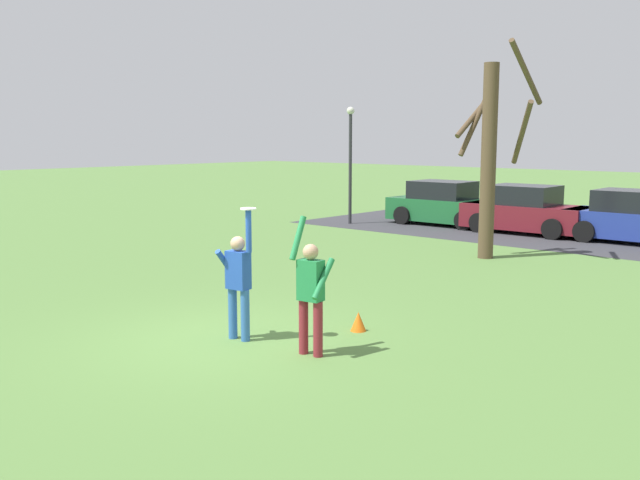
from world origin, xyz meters
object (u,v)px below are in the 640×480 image
at_px(parked_car_green, 445,205).
at_px(bare_tree_tall, 491,154).
at_px(person_catcher, 238,279).
at_px(field_cone_orange, 358,321).
at_px(lamppost_by_lot, 350,153).
at_px(frisbee_disc, 248,209).
at_px(parked_car_blue, 637,219).
at_px(person_defender, 311,290).
at_px(parked_car_maroon, 526,211).

height_order(parked_car_green, bare_tree_tall, bare_tree_tall).
distance_m(person_catcher, field_cone_orange, 2.14).
distance_m(person_catcher, lamppost_by_lot, 15.33).
relative_size(person_catcher, bare_tree_tall, 0.38).
distance_m(person_catcher, frisbee_disc, 1.13).
distance_m(parked_car_blue, field_cone_orange, 13.25).
distance_m(person_defender, bare_tree_tall, 9.71).
relative_size(parked_car_maroon, field_cone_orange, 12.88).
bearing_deg(parked_car_maroon, bare_tree_tall, -75.36).
xyz_separation_m(person_defender, lamppost_by_lot, (-9.62, 12.66, 1.60)).
relative_size(person_defender, lamppost_by_lot, 0.48).
bearing_deg(field_cone_orange, parked_car_green, 116.33).
relative_size(person_defender, bare_tree_tall, 0.37).
bearing_deg(parked_car_maroon, parked_car_blue, 1.50).
distance_m(person_defender, frisbee_disc, 1.61).
xyz_separation_m(person_catcher, field_cone_orange, (1.10, 1.64, -0.82)).
relative_size(frisbee_disc, parked_car_blue, 0.06).
height_order(bare_tree_tall, field_cone_orange, bare_tree_tall).
xyz_separation_m(frisbee_disc, bare_tree_tall, (-1.01, 9.43, 0.66)).
bearing_deg(frisbee_disc, person_catcher, -173.10).
xyz_separation_m(person_catcher, frisbee_disc, (0.22, 0.03, 1.11)).
xyz_separation_m(parked_car_maroon, lamppost_by_lot, (-6.00, -1.92, 1.86)).
xyz_separation_m(person_defender, parked_car_blue, (-0.12, 14.71, -0.25)).
height_order(person_defender, lamppost_by_lot, lamppost_by_lot).
height_order(lamppost_by_lot, field_cone_orange, lamppost_by_lot).
distance_m(person_catcher, parked_car_blue, 14.93).
bearing_deg(lamppost_by_lot, field_cone_orange, -50.15).
xyz_separation_m(parked_car_green, bare_tree_tall, (4.67, -5.42, 2.02)).
xyz_separation_m(lamppost_by_lot, field_cone_orange, (9.33, -11.18, -2.43)).
distance_m(person_catcher, parked_car_maroon, 14.91).
height_order(parked_car_maroon, field_cone_orange, parked_car_maroon).
bearing_deg(field_cone_orange, parked_car_maroon, 104.27).
bearing_deg(lamppost_by_lot, parked_car_blue, 12.21).
bearing_deg(person_defender, parked_car_maroon, -82.96).
xyz_separation_m(frisbee_disc, parked_car_blue, (1.04, 14.85, -1.37)).
height_order(person_catcher, parked_car_green, person_catcher).
relative_size(parked_car_green, lamppost_by_lot, 0.97).
distance_m(frisbee_disc, field_cone_orange, 2.66).
relative_size(parked_car_blue, field_cone_orange, 12.88).
bearing_deg(field_cone_orange, lamppost_by_lot, 129.85).
distance_m(person_defender, lamppost_by_lot, 15.98).
height_order(person_catcher, field_cone_orange, person_catcher).
bearing_deg(parked_car_maroon, lamppost_by_lot, -163.00).
relative_size(parked_car_blue, bare_tree_tall, 0.75).
bearing_deg(parked_car_green, person_catcher, -70.59).
bearing_deg(parked_car_green, parked_car_blue, -0.72).
bearing_deg(bare_tree_tall, person_catcher, -85.25).
bearing_deg(parked_car_green, person_defender, -65.81).
distance_m(person_catcher, parked_car_green, 15.85).
distance_m(person_catcher, person_defender, 1.39).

